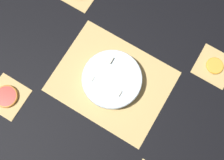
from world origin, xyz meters
TOP-DOWN VIEW (x-y plane):
  - ground_plane at (0.00, 0.00)m, footprint 6.00×6.00m
  - bamboo_mat_center at (0.00, 0.00)m, footprint 0.49×0.39m
  - coaster_mat_near_left at (-0.36, -0.30)m, footprint 0.16×0.16m
  - coaster_mat_far_right at (0.36, 0.30)m, footprint 0.16×0.16m
  - fruit_salad_bowl at (0.00, -0.00)m, footprint 0.26×0.26m
  - orange_slice_whole at (-0.36, -0.30)m, footprint 0.08×0.08m
  - grapefruit_slice at (0.36, 0.30)m, footprint 0.10×0.10m

SIDE VIEW (x-z plane):
  - ground_plane at x=0.00m, z-range 0.00..0.00m
  - coaster_mat_far_right at x=0.36m, z-range 0.00..0.01m
  - coaster_mat_near_left at x=-0.36m, z-range 0.00..0.01m
  - bamboo_mat_center at x=0.00m, z-range 0.00..0.01m
  - orange_slice_whole at x=-0.36m, z-range 0.01..0.02m
  - grapefruit_slice at x=0.36m, z-range 0.01..0.02m
  - fruit_salad_bowl at x=0.00m, z-range 0.00..0.07m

